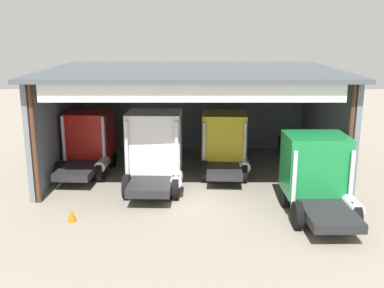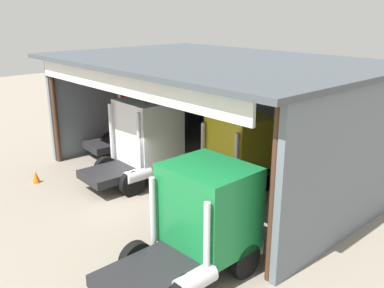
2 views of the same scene
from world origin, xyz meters
name	(u,v)px [view 1 (image 1 of 2)]	position (x,y,z in m)	size (l,w,h in m)	color
ground_plane	(192,203)	(0.00, 0.00, 0.00)	(80.00, 80.00, 0.00)	gray
workshop_shed	(192,99)	(0.00, 5.75, 3.93)	(15.11, 10.49, 5.69)	slate
truck_red_center_bay	(89,141)	(-5.66, 4.87, 1.72)	(2.64, 5.29, 3.30)	red
truck_white_center_left_bay	(154,149)	(-1.84, 2.08, 2.00)	(2.78, 4.61, 3.81)	white
truck_yellow_yard_outside	(224,142)	(1.76, 4.50, 1.75)	(2.58, 4.79, 3.30)	yellow
truck_green_center_right_bay	(317,174)	(5.30, -1.04, 1.75)	(2.78, 4.94, 3.36)	#197F3D
oil_drum	(287,146)	(6.07, 8.60, 0.46)	(0.58, 0.58, 0.93)	#194CB2
tool_cart	(286,144)	(6.06, 8.87, 0.50)	(0.90, 0.60, 1.00)	black
traffic_cone	(72,215)	(-4.95, -1.98, 0.28)	(0.36, 0.36, 0.56)	orange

